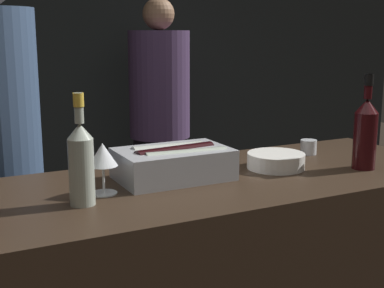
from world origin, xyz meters
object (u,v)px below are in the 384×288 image
Objects in this scene: red_wine_bottle_black_foil at (365,131)px; person_blond_tee at (160,113)px; candle_votive at (308,147)px; rose_wine_bottle at (81,161)px; wine_glass at (103,156)px; ice_bin_with_bottles at (174,162)px; bowl_white at (276,160)px.

person_blond_tee is at bearing 89.89° from red_wine_bottle_black_foil.
candle_votive is 0.19× the size of red_wine_bottle_black_foil.
person_blond_tee is (1.04, 1.83, -0.18)m from rose_wine_bottle.
red_wine_bottle_black_foil is (0.03, -0.28, 0.11)m from candle_votive.
person_blond_tee reaches higher than wine_glass.
ice_bin_with_bottles is 0.39m from rose_wine_bottle.
ice_bin_with_bottles is 1.09× the size of red_wine_bottle_black_foil.
wine_glass is at bearing 148.50° from person_blond_tee.
red_wine_bottle_black_foil is (0.68, -0.19, 0.08)m from ice_bin_with_bottles.
bowl_white is 0.67m from wine_glass.
bowl_white is (0.39, -0.04, -0.03)m from ice_bin_with_bottles.
wine_glass is at bearing -166.98° from ice_bin_with_bottles.
rose_wine_bottle is at bearing -172.72° from bowl_white.
red_wine_bottle_black_foil reaches higher than wine_glass.
person_blond_tee is (0.03, 1.60, -0.07)m from candle_votive.
red_wine_bottle_black_foil is (0.95, -0.12, 0.02)m from wine_glass.
person_blond_tee reaches higher than candle_votive.
bowl_white is 0.34m from red_wine_bottle_black_foil.
person_blond_tee reaches higher than bowl_white.
candle_votive is 1.60m from person_blond_tee.
candle_votive is at bearing 27.08° from bowl_white.
candle_votive is 0.20× the size of rose_wine_bottle.
rose_wine_bottle is 2.11m from person_blond_tee.
bowl_white is 3.19× the size of candle_votive.
person_blond_tee is (0.95, 1.76, -0.16)m from wine_glass.
red_wine_bottle_black_foil is 1.06× the size of rose_wine_bottle.
person_blond_tee is at bearing 88.85° from candle_votive.
candle_votive is 0.04× the size of person_blond_tee.
red_wine_bottle_black_foil is at bearing 176.81° from person_blond_tee.
rose_wine_bottle reaches higher than bowl_white.
bowl_white is at bearing 7.28° from rose_wine_bottle.
person_blond_tee is (0.68, 1.69, -0.10)m from ice_bin_with_bottles.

